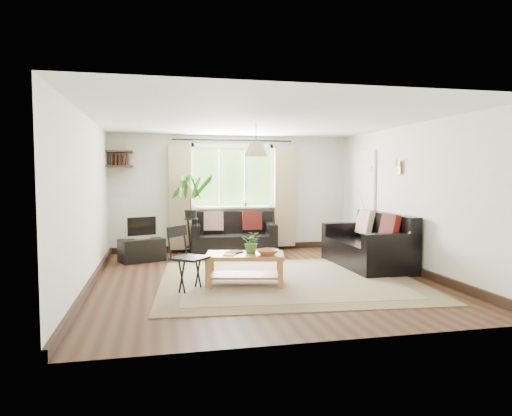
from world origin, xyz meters
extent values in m
plane|color=black|center=(0.00, 0.00, 0.00)|extent=(5.50, 5.50, 0.00)
plane|color=white|center=(0.00, 0.00, 2.40)|extent=(5.50, 5.50, 0.00)
cube|color=silver|center=(0.00, 2.75, 1.20)|extent=(5.00, 0.02, 2.40)
cube|color=silver|center=(0.00, -2.75, 1.20)|extent=(5.00, 0.02, 2.40)
cube|color=silver|center=(-2.50, 0.00, 1.20)|extent=(0.02, 5.50, 2.40)
cube|color=silver|center=(2.50, 0.00, 1.20)|extent=(0.02, 5.50, 2.40)
cube|color=#B8AC8E|center=(0.35, -0.26, 0.01)|extent=(4.02, 3.53, 0.02)
cube|color=silver|center=(2.47, 1.70, 1.00)|extent=(0.06, 0.96, 2.06)
imported|color=#41702C|center=(-0.22, -0.34, 0.61)|extent=(0.36, 0.34, 0.32)
imported|color=#A06037|center=(-0.04, -0.54, 0.49)|extent=(0.34, 0.34, 0.07)
imported|color=white|center=(-0.63, -0.41, 0.46)|extent=(0.21, 0.24, 0.02)
imported|color=#592E23|center=(-0.52, -0.20, 0.46)|extent=(0.30, 0.30, 0.02)
cube|color=black|center=(-1.84, 1.80, 0.21)|extent=(0.88, 0.69, 0.42)
imported|color=#2D6023|center=(0.25, 2.63, 1.06)|extent=(0.14, 0.10, 0.27)
camera|label=1|loc=(-1.53, -6.72, 1.56)|focal=32.00mm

